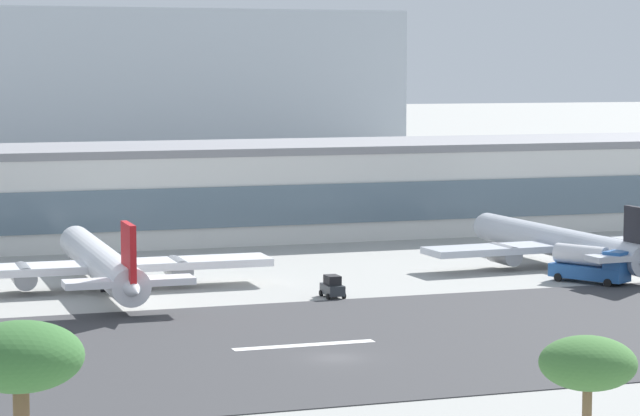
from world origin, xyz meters
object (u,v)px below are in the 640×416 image
(terminal_building, at_px, (243,190))
(service_fuel_truck_0, at_px, (590,264))
(distant_hotel_block, at_px, (133,87))
(airliner_black_tail_gate_1, at_px, (565,244))
(service_baggage_tug_1, at_px, (332,287))
(palm_tree_0, at_px, (20,368))
(palm_tree_1, at_px, (588,367))
(airliner_red_tail_gate_0, at_px, (103,265))

(terminal_building, relative_size, service_fuel_truck_0, 20.58)
(distant_hotel_block, height_order, airliner_black_tail_gate_1, distant_hotel_block)
(distant_hotel_block, xyz_separation_m, service_baggage_tug_1, (-19.26, -200.25, -16.94))
(terminal_building, distance_m, palm_tree_0, 137.73)
(service_fuel_truck_0, xyz_separation_m, palm_tree_1, (-41.47, -73.08, 6.89))
(palm_tree_0, xyz_separation_m, palm_tree_1, (26.22, 4.97, -2.76))
(airliner_red_tail_gate_0, xyz_separation_m, service_baggage_tug_1, (20.77, -11.05, -1.67))
(airliner_red_tail_gate_0, height_order, palm_tree_1, palm_tree_1)
(terminal_building, xyz_separation_m, distant_hotel_block, (13.87, 147.93, 11.79))
(terminal_building, height_order, service_fuel_truck_0, terminal_building)
(service_fuel_truck_0, height_order, palm_tree_1, palm_tree_1)
(service_fuel_truck_0, xyz_separation_m, palm_tree_0, (-67.68, -78.05, 9.65))
(airliner_red_tail_gate_0, height_order, service_baggage_tug_1, airliner_red_tail_gate_0)
(airliner_black_tail_gate_1, bearing_deg, service_baggage_tug_1, 107.00)
(service_baggage_tug_1, bearing_deg, terminal_building, 173.97)
(airliner_black_tail_gate_1, height_order, service_baggage_tug_1, airliner_black_tail_gate_1)
(distant_hotel_block, xyz_separation_m, airliner_red_tail_gate_0, (-40.02, -189.20, -15.26))
(palm_tree_0, bearing_deg, service_baggage_tug_1, 63.39)
(distant_hotel_block, distance_m, service_fuel_truck_0, 200.99)
(airliner_black_tail_gate_1, bearing_deg, palm_tree_1, 149.18)
(airliner_red_tail_gate_0, xyz_separation_m, airliner_black_tail_gate_1, (52.71, 0.53, -0.11))
(distant_hotel_block, bearing_deg, palm_tree_1, -96.70)
(palm_tree_1, bearing_deg, service_baggage_tug_1, 80.03)
(airliner_black_tail_gate_1, bearing_deg, palm_tree_0, 138.66)
(airliner_black_tail_gate_1, xyz_separation_m, palm_tree_1, (-44.76, -84.54, 6.31))
(terminal_building, bearing_deg, service_baggage_tug_1, -95.87)
(airliner_red_tail_gate_0, height_order, palm_tree_0, palm_tree_0)
(terminal_building, xyz_separation_m, palm_tree_1, (-18.21, -125.29, 2.72))
(airliner_red_tail_gate_0, xyz_separation_m, palm_tree_0, (-18.27, -88.99, 8.96))
(airliner_red_tail_gate_0, xyz_separation_m, service_fuel_truck_0, (49.41, -10.94, -0.69))
(palm_tree_1, bearing_deg, terminal_building, 81.73)
(service_fuel_truck_0, bearing_deg, service_baggage_tug_1, -119.64)
(terminal_building, height_order, palm_tree_1, terminal_building)
(airliner_black_tail_gate_1, xyz_separation_m, palm_tree_0, (-70.98, -89.51, 9.07))
(service_baggage_tug_1, relative_size, palm_tree_0, 0.24)
(airliner_black_tail_gate_1, bearing_deg, distant_hotel_block, 0.92)
(distant_hotel_block, relative_size, palm_tree_0, 9.40)
(distant_hotel_block, height_order, service_baggage_tug_1, distant_hotel_block)
(distant_hotel_block, xyz_separation_m, airliner_black_tail_gate_1, (12.69, -188.67, -15.38))
(service_fuel_truck_0, relative_size, palm_tree_1, 0.84)
(service_baggage_tug_1, xyz_separation_m, palm_tree_0, (-39.04, -77.93, 10.63))
(service_fuel_truck_0, bearing_deg, airliner_black_tail_gate_1, 134.08)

